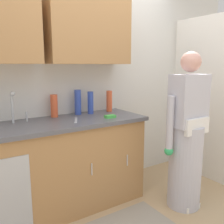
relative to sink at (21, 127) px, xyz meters
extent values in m
cube|color=silver|center=(0.82, 0.34, 0.42)|extent=(4.80, 0.10, 2.70)
cube|color=#B27F4C|center=(0.77, 0.12, 0.92)|extent=(0.91, 0.34, 0.70)
cube|color=silver|center=(2.27, -0.31, 0.12)|extent=(0.04, 1.10, 2.10)
cube|color=#B27F4C|center=(0.27, -0.01, -0.48)|extent=(1.90, 0.60, 0.90)
cylinder|color=silver|center=(0.56, -0.32, -0.43)|extent=(0.01, 0.01, 0.12)
cylinder|color=silver|center=(0.99, -0.32, -0.43)|extent=(0.01, 0.01, 0.12)
cube|color=#595960|center=(0.27, -0.01, -0.01)|extent=(1.96, 0.66, 0.04)
cube|color=#B7BABF|center=(0.00, -0.01, -0.01)|extent=(0.50, 0.36, 0.03)
cylinder|color=#B7BABF|center=(-0.04, 0.14, 0.16)|extent=(0.02, 0.02, 0.30)
sphere|color=#B7BABF|center=(-0.04, 0.08, 0.30)|extent=(0.04, 0.04, 0.04)
cylinder|color=#B7BABF|center=(0.09, 0.14, 0.06)|extent=(0.02, 0.02, 0.10)
cube|color=white|center=(1.47, -0.70, -0.90)|extent=(0.20, 0.26, 0.06)
cylinder|color=silver|center=(1.47, -0.68, -0.49)|extent=(0.34, 0.34, 0.88)
cube|color=silver|center=(1.47, -0.68, 0.21)|extent=(0.38, 0.22, 0.52)
sphere|color=#D99E8F|center=(1.47, -0.68, 0.59)|extent=(0.20, 0.20, 0.20)
cube|color=white|center=(1.47, -0.80, -0.03)|extent=(0.32, 0.04, 0.16)
cylinder|color=silver|center=(1.24, -0.66, 0.00)|extent=(0.07, 0.07, 0.55)
sphere|color=#33B266|center=(1.24, -0.66, -0.28)|extent=(0.09, 0.09, 0.09)
cylinder|color=silver|center=(1.70, -0.66, 0.00)|extent=(0.07, 0.07, 0.55)
sphere|color=#33B266|center=(1.70, -0.66, -0.28)|extent=(0.09, 0.09, 0.09)
cylinder|color=#E05933|center=(1.07, 0.17, 0.14)|extent=(0.07, 0.07, 0.25)
cylinder|color=#334CB2|center=(0.81, 0.16, 0.14)|extent=(0.07, 0.07, 0.25)
cylinder|color=#334CB2|center=(0.67, 0.20, 0.15)|extent=(0.07, 0.07, 0.28)
cylinder|color=#E05933|center=(0.40, 0.21, 0.14)|extent=(0.07, 0.07, 0.24)
cube|color=silver|center=(0.51, -0.08, 0.02)|extent=(0.13, 0.22, 0.01)
cube|color=#4CBF4C|center=(0.87, -0.16, 0.03)|extent=(0.11, 0.07, 0.03)
camera|label=1|loc=(-0.51, -2.32, 0.56)|focal=39.83mm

